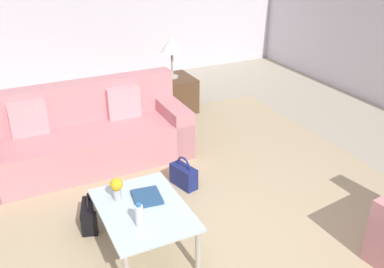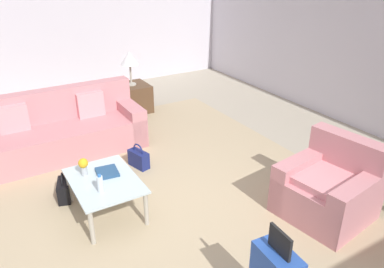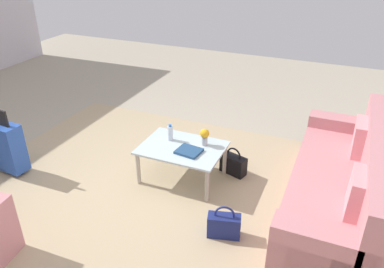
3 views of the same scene
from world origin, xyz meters
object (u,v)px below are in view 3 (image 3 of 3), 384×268
object	(u,v)px
coffee_table_book	(189,151)
handbag_navy	(224,225)
handbag_black	(233,164)
couch	(344,187)
flower_vase	(205,136)
suitcase_blue	(8,147)
water_bottle	(170,133)
coffee_table	(182,151)

from	to	relation	value
coffee_table_book	handbag_navy	distance (m)	0.98
handbag_navy	handbag_black	bearing A→B (deg)	-77.04
couch	flower_vase	bearing A→B (deg)	-1.82
flower_vase	suitcase_blue	size ratio (longest dim) A/B	0.24
handbag_black	coffee_table_book	bearing A→B (deg)	46.39
water_bottle	flower_vase	distance (m)	0.42
flower_vase	suitcase_blue	xyz separation A→B (m)	(2.22, 0.85, -0.20)
coffee_table	handbag_black	bearing A→B (deg)	-146.59
coffee_table	suitcase_blue	distance (m)	2.12
water_bottle	flower_vase	xyz separation A→B (m)	(-0.42, -0.05, 0.03)
couch	coffee_table	world-z (taller)	couch
handbag_black	suitcase_blue	bearing A→B (deg)	22.52
flower_vase	handbag_black	size ratio (longest dim) A/B	0.57
water_bottle	coffee_table_book	bearing A→B (deg)	150.64
coffee_table	water_bottle	size ratio (longest dim) A/B	4.70
water_bottle	handbag_navy	xyz separation A→B (m)	(-0.98, 0.84, -0.40)
coffee_table	flower_vase	world-z (taller)	flower_vase
coffee_table_book	handbag_black	size ratio (longest dim) A/B	0.75
flower_vase	couch	bearing A→B (deg)	178.18
couch	handbag_black	bearing A→B (deg)	-11.08
water_bottle	suitcase_blue	xyz separation A→B (m)	(1.80, 0.80, -0.17)
suitcase_blue	handbag_black	bearing A→B (deg)	-157.48
couch	coffee_table_book	world-z (taller)	couch
flower_vase	handbag_black	bearing A→B (deg)	-147.23
suitcase_blue	handbag_navy	size ratio (longest dim) A/B	2.37
coffee_table_book	suitcase_blue	distance (m)	2.21
suitcase_blue	handbag_navy	world-z (taller)	suitcase_blue
water_bottle	suitcase_blue	distance (m)	1.98
coffee_table	handbag_black	size ratio (longest dim) A/B	2.68
coffee_table_book	flower_vase	size ratio (longest dim) A/B	1.31
coffee_table	suitcase_blue	xyz separation A→B (m)	(2.00, 0.70, -0.02)
coffee_table	coffee_table_book	xyz separation A→B (m)	(-0.12, 0.08, 0.07)
couch	suitcase_blue	size ratio (longest dim) A/B	2.86
coffee_table	handbag_black	world-z (taller)	coffee_table
handbag_navy	handbag_black	world-z (taller)	same
flower_vase	coffee_table	bearing A→B (deg)	34.29
coffee_table	handbag_black	distance (m)	0.68
coffee_table_book	coffee_table	bearing A→B (deg)	-26.71
coffee_table	coffee_table_book	world-z (taller)	coffee_table_book
coffee_table	handbag_navy	distance (m)	1.10
coffee_table_book	handbag_black	world-z (taller)	coffee_table_book
coffee_table	handbag_navy	size ratio (longest dim) A/B	2.68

